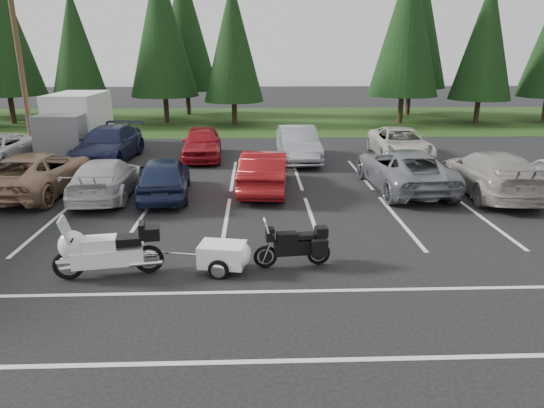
{
  "coord_description": "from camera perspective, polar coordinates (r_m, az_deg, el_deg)",
  "views": [
    {
      "loc": [
        1.42,
        -13.04,
        5.06
      ],
      "look_at": [
        1.87,
        -0.5,
        1.07
      ],
      "focal_mm": 32.0,
      "sensor_mm": 36.0,
      "label": 1
    }
  ],
  "objects": [
    {
      "name": "box_truck",
      "position": [
        27.46,
        -22.37,
        8.78
      ],
      "size": [
        2.4,
        5.6,
        2.9
      ],
      "primitive_type": null,
      "color": "silver",
      "rests_on": "ground"
    },
    {
      "name": "adventure_motorcycle",
      "position": [
        11.76,
        2.43,
        -4.48
      ],
      "size": [
        2.16,
        0.95,
        1.27
      ],
      "primitive_type": null,
      "rotation": [
        0.0,
        0.0,
        0.11
      ],
      "color": "black",
      "rests_on": "ground"
    },
    {
      "name": "conifer_back_b",
      "position": [
        40.94,
        -10.26,
        19.77
      ],
      "size": [
        4.97,
        4.97,
        11.58
      ],
      "color": "#332316",
      "rests_on": "ground"
    },
    {
      "name": "conifer_7",
      "position": [
        38.38,
        23.87,
        17.34
      ],
      "size": [
        4.27,
        4.27,
        9.94
      ],
      "color": "#332316",
      "rests_on": "ground"
    },
    {
      "name": "cargo_trailer",
      "position": [
        11.65,
        -5.84,
        -6.27
      ],
      "size": [
        1.69,
        1.14,
        0.72
      ],
      "primitive_type": null,
      "rotation": [
        0.0,
        0.0,
        -0.18
      ],
      "color": "white",
      "rests_on": "ground"
    },
    {
      "name": "grass_strip",
      "position": [
        37.41,
        -4.27,
        9.82
      ],
      "size": [
        80.0,
        16.0,
        0.01
      ],
      "primitive_type": "cube",
      "color": "#1E3711",
      "rests_on": "ground"
    },
    {
      "name": "conifer_5",
      "position": [
        34.68,
        -4.64,
        18.52
      ],
      "size": [
        4.14,
        4.14,
        9.63
      ],
      "color": "#332316",
      "rests_on": "ground"
    },
    {
      "name": "conifer_6",
      "position": [
        36.74,
        15.62,
        19.61
      ],
      "size": [
        4.93,
        4.93,
        11.48
      ],
      "color": "#332316",
      "rests_on": "ground"
    },
    {
      "name": "car_far_2",
      "position": [
        23.93,
        -8.23,
        7.13
      ],
      "size": [
        2.1,
        4.64,
        1.55
      ],
      "primitive_type": "imported",
      "rotation": [
        0.0,
        0.0,
        0.06
      ],
      "color": "maroon",
      "rests_on": "ground"
    },
    {
      "name": "car_near_3",
      "position": [
        18.39,
        -18.97,
        2.92
      ],
      "size": [
        2.14,
        4.84,
        1.38
      ],
      "primitive_type": "imported",
      "rotation": [
        0.0,
        0.0,
        3.18
      ],
      "color": "beige",
      "rests_on": "ground"
    },
    {
      "name": "car_near_7",
      "position": [
        19.41,
        24.39,
        3.35
      ],
      "size": [
        2.55,
        5.62,
        1.6
      ],
      "primitive_type": "imported",
      "rotation": [
        0.0,
        0.0,
        3.08
      ],
      "color": "#9E9791",
      "rests_on": "ground"
    },
    {
      "name": "stall_markings",
      "position": [
        15.93,
        -7.06,
        -1.01
      ],
      "size": [
        32.0,
        16.0,
        0.01
      ],
      "primitive_type": "cube",
      "color": "silver",
      "rests_on": "ground"
    },
    {
      "name": "car_far_1",
      "position": [
        24.4,
        -18.7,
        6.66
      ],
      "size": [
        2.65,
        5.7,
        1.61
      ],
      "primitive_type": "imported",
      "rotation": [
        0.0,
        0.0,
        -0.07
      ],
      "color": "#191F3F",
      "rests_on": "ground"
    },
    {
      "name": "ground",
      "position": [
        14.06,
        -7.73,
        -3.63
      ],
      "size": [
        120.0,
        120.0,
        0.0
      ],
      "primitive_type": "plane",
      "color": "black",
      "rests_on": "ground"
    },
    {
      "name": "conifer_4",
      "position": [
        36.54,
        -12.92,
        19.53
      ],
      "size": [
        4.8,
        4.8,
        11.17
      ],
      "color": "#332316",
      "rests_on": "ground"
    },
    {
      "name": "touring_motorcycle",
      "position": [
        11.82,
        -18.8,
        -4.67
      ],
      "size": [
        2.86,
        1.3,
        1.53
      ],
      "primitive_type": null,
      "rotation": [
        0.0,
        0.0,
        0.17
      ],
      "color": "white",
      "rests_on": "ground"
    },
    {
      "name": "conifer_3",
      "position": [
        36.45,
        -22.12,
        16.74
      ],
      "size": [
        3.87,
        3.87,
        9.02
      ],
      "color": "#332316",
      "rests_on": "ground"
    },
    {
      "name": "car_near_2",
      "position": [
        19.82,
        -25.84,
        3.34
      ],
      "size": [
        2.85,
        5.66,
        1.54
      ],
      "primitive_type": "imported",
      "rotation": [
        0.0,
        0.0,
        3.09
      ],
      "color": "#987758",
      "rests_on": "ground"
    },
    {
      "name": "car_far_3",
      "position": [
        23.31,
        3.1,
        7.07
      ],
      "size": [
        1.92,
        4.91,
        1.59
      ],
      "primitive_type": "imported",
      "rotation": [
        0.0,
        0.0,
        0.05
      ],
      "color": "gray",
      "rests_on": "ground"
    },
    {
      "name": "car_far_4",
      "position": [
        24.58,
        14.84,
        6.9
      ],
      "size": [
        2.61,
        5.33,
        1.46
      ],
      "primitive_type": "imported",
      "rotation": [
        0.0,
        0.0,
        -0.04
      ],
      "color": "beige",
      "rests_on": "ground"
    },
    {
      "name": "car_near_5",
      "position": [
        18.15,
        -0.84,
        3.95
      ],
      "size": [
        2.04,
        4.78,
        1.53
      ],
      "primitive_type": "imported",
      "rotation": [
        0.0,
        0.0,
        3.05
      ],
      "color": "maroon",
      "rests_on": "ground"
    },
    {
      "name": "lake_water",
      "position": [
        68.28,
        0.13,
        13.39
      ],
      "size": [
        70.0,
        50.0,
        0.02
      ],
      "primitive_type": "cube",
      "color": "slate",
      "rests_on": "ground"
    },
    {
      "name": "utility_pole",
      "position": [
        27.53,
        -27.57,
        14.97
      ],
      "size": [
        1.6,
        0.26,
        9.0
      ],
      "color": "#473321",
      "rests_on": "ground"
    },
    {
      "name": "car_near_6",
      "position": [
        19.04,
        15.23,
        3.99
      ],
      "size": [
        2.87,
        5.69,
        1.54
      ],
      "primitive_type": "imported",
      "rotation": [
        0.0,
        0.0,
        3.2
      ],
      "color": "slate",
      "rests_on": "ground"
    },
    {
      "name": "conifer_back_c",
      "position": [
        41.85,
        16.5,
        20.3
      ],
      "size": [
        5.5,
        5.5,
        12.81
      ],
      "color": "#332316",
      "rests_on": "ground"
    },
    {
      "name": "car_near_4",
      "position": [
        17.82,
        -12.59,
        3.19
      ],
      "size": [
        2.19,
        4.52,
        1.49
      ],
      "primitive_type": "imported",
      "rotation": [
        0.0,
        0.0,
        3.24
      ],
      "color": "#1C2647",
      "rests_on": "ground"
    }
  ]
}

